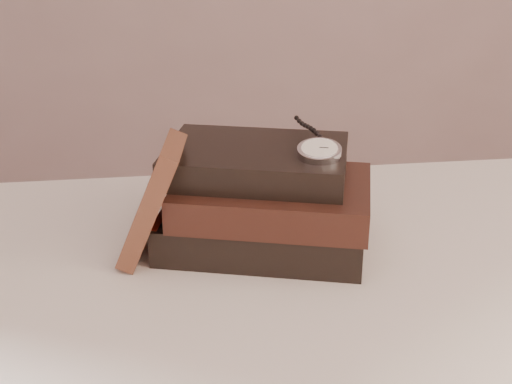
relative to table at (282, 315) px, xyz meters
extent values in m
cube|color=silver|center=(0.00, 0.00, 0.07)|extent=(1.00, 0.60, 0.04)
cube|color=white|center=(0.00, 0.00, 0.01)|extent=(0.88, 0.49, 0.08)
cylinder|color=white|center=(0.45, 0.25, -0.30)|extent=(0.05, 0.05, 0.71)
cube|color=black|center=(-0.02, 0.04, 0.12)|extent=(0.30, 0.25, 0.05)
cube|color=beige|center=(-0.02, 0.04, 0.12)|extent=(0.29, 0.23, 0.04)
cube|color=gold|center=(-0.14, 0.10, 0.12)|extent=(0.01, 0.01, 0.05)
cube|color=maroon|center=(-0.14, 0.08, 0.12)|extent=(0.06, 0.16, 0.05)
cube|color=black|center=(-0.01, 0.03, 0.16)|extent=(0.29, 0.23, 0.04)
cube|color=beige|center=(-0.01, 0.03, 0.16)|extent=(0.27, 0.22, 0.03)
cube|color=gold|center=(-0.12, 0.09, 0.16)|extent=(0.01, 0.01, 0.05)
cube|color=black|center=(-0.03, 0.05, 0.21)|extent=(0.27, 0.22, 0.04)
cube|color=beige|center=(-0.03, 0.05, 0.21)|extent=(0.26, 0.20, 0.03)
cube|color=gold|center=(-0.13, 0.11, 0.21)|extent=(0.01, 0.01, 0.04)
cube|color=#402218|center=(-0.17, 0.02, 0.17)|extent=(0.10, 0.11, 0.16)
cylinder|color=silver|center=(0.04, 0.01, 0.23)|extent=(0.07, 0.07, 0.02)
cylinder|color=white|center=(0.04, 0.01, 0.24)|extent=(0.06, 0.06, 0.01)
torus|color=silver|center=(0.04, 0.01, 0.24)|extent=(0.06, 0.06, 0.01)
cylinder|color=silver|center=(0.05, 0.04, 0.23)|extent=(0.01, 0.01, 0.01)
cube|color=black|center=(0.05, 0.01, 0.24)|extent=(0.01, 0.02, 0.00)
cube|color=black|center=(0.05, 0.00, 0.24)|extent=(0.01, 0.00, 0.00)
sphere|color=black|center=(0.05, 0.04, 0.24)|extent=(0.01, 0.01, 0.01)
sphere|color=black|center=(0.05, 0.05, 0.24)|extent=(0.01, 0.01, 0.01)
sphere|color=black|center=(0.05, 0.07, 0.24)|extent=(0.01, 0.01, 0.01)
sphere|color=black|center=(0.05, 0.08, 0.24)|extent=(0.01, 0.01, 0.01)
sphere|color=black|center=(0.04, 0.09, 0.24)|extent=(0.01, 0.01, 0.01)
sphere|color=black|center=(0.04, 0.10, 0.24)|extent=(0.01, 0.01, 0.01)
sphere|color=black|center=(0.04, 0.11, 0.24)|extent=(0.01, 0.01, 0.01)
sphere|color=black|center=(0.04, 0.12, 0.24)|extent=(0.01, 0.01, 0.01)
sphere|color=black|center=(0.04, 0.13, 0.24)|extent=(0.01, 0.01, 0.01)
torus|color=silver|center=(-0.12, 0.15, 0.17)|extent=(0.06, 0.03, 0.05)
torus|color=silver|center=(-0.06, 0.14, 0.17)|extent=(0.06, 0.03, 0.05)
cylinder|color=silver|center=(-0.09, 0.15, 0.17)|extent=(0.02, 0.01, 0.00)
cylinder|color=silver|center=(-0.12, 0.22, 0.16)|extent=(0.04, 0.12, 0.03)
cylinder|color=silver|center=(-0.02, 0.19, 0.16)|extent=(0.04, 0.12, 0.03)
camera|label=1|loc=(-0.14, -0.80, 0.54)|focal=49.38mm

